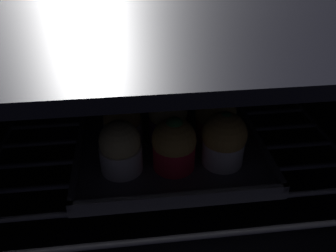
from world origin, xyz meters
TOP-DOWN VIEW (x-y plane):
  - oven_cavity at (0.00, 26.25)cm, footprint 59.00×47.00cm
  - oven_rack at (0.00, 22.00)cm, footprint 54.80×42.00cm
  - baking_tray at (0.00, 21.57)cm, footprint 28.53×28.53cm
  - muffin_row0_col0 at (-7.39, 14.79)cm, footprint 5.96×5.96cm
  - muffin_row0_col1 at (-0.26, 14.53)cm, footprint 6.20×6.20cm
  - muffin_row0_col2 at (7.09, 14.67)cm, footprint 6.39×6.39cm
  - muffin_row1_col0 at (-7.02, 21.38)cm, footprint 5.96×5.96cm
  - muffin_row1_col1 at (-0.01, 21.81)cm, footprint 6.06×6.06cm
  - muffin_row1_col2 at (7.40, 21.23)cm, footprint 6.44×6.44cm
  - muffin_row2_col0 at (-7.23, 28.40)cm, footprint 6.20×6.20cm
  - muffin_row2_col1 at (0.10, 28.51)cm, footprint 5.96×5.96cm
  - muffin_row2_col2 at (7.49, 28.71)cm, footprint 5.96×5.96cm

SIDE VIEW (x-z plane):
  - oven_rack at x=0.00cm, z-range 13.20..14.00cm
  - baking_tray at x=0.00cm, z-range 13.59..15.79cm
  - oven_cavity at x=0.00cm, z-range -1.50..35.50cm
  - muffin_row1_col0 at x=-7.02cm, z-range 14.92..22.13cm
  - muffin_row2_col2 at x=7.49cm, z-range 14.78..22.78cm
  - muffin_row0_col0 at x=-7.39cm, z-range 14.96..22.67cm
  - muffin_row2_col1 at x=0.10cm, z-range 14.98..22.75cm
  - muffin_row1_col2 at x=7.40cm, z-range 14.99..22.86cm
  - muffin_row0_col1 at x=-0.26cm, z-range 14.87..23.08cm
  - muffin_row1_col1 at x=-0.01cm, z-range 15.05..22.92cm
  - muffin_row2_col0 at x=-7.23cm, z-range 14.85..23.28cm
  - muffin_row0_col2 at x=7.09cm, z-range 15.02..23.25cm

